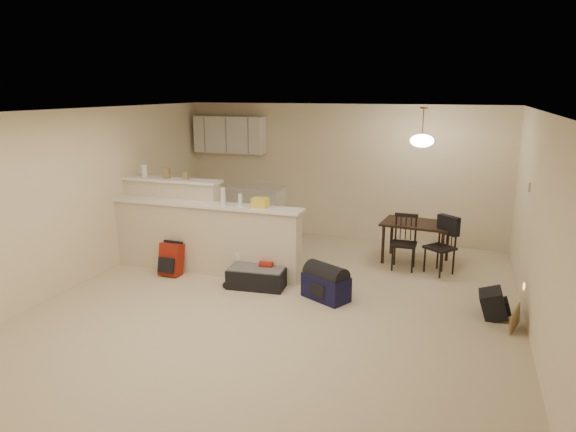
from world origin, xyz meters
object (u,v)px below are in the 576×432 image
at_px(dining_chair_near, 404,243).
at_px(black_daypack, 493,304).
at_px(pendant_lamp, 422,140).
at_px(red_backpack, 171,259).
at_px(navy_duffel, 326,287).
at_px(dining_table, 416,227).
at_px(dining_chair_far, 440,246).
at_px(suitcase, 258,277).

distance_m(dining_chair_near, black_daypack, 1.92).
relative_size(dining_chair_near, black_daypack, 2.29).
bearing_deg(black_daypack, pendant_lamp, 31.27).
relative_size(red_backpack, navy_duffel, 0.79).
relative_size(dining_table, black_daypack, 3.02).
bearing_deg(red_backpack, dining_chair_far, 21.60).
relative_size(dining_chair_far, black_daypack, 2.31).
xyz_separation_m(dining_chair_far, black_daypack, (0.72, -1.39, -0.27)).
bearing_deg(dining_chair_near, red_backpack, -157.49).
bearing_deg(pendant_lamp, red_backpack, -152.28).
bearing_deg(pendant_lamp, dining_chair_far, -46.87).
distance_m(dining_table, navy_duffel, 2.23).
relative_size(dining_chair_near, red_backpack, 1.76).
bearing_deg(dining_table, pendant_lamp, 5.87).
distance_m(red_backpack, black_daypack, 4.57).
relative_size(navy_duffel, black_daypack, 1.65).
relative_size(pendant_lamp, navy_duffel, 1.00).
height_order(dining_table, dining_chair_far, dining_chair_far).
distance_m(pendant_lamp, dining_chair_near, 1.62).
height_order(dining_chair_near, red_backpack, dining_chair_near).
xyz_separation_m(dining_chair_near, navy_duffel, (-0.84, -1.56, -0.26)).
xyz_separation_m(pendant_lamp, red_backpack, (-3.45, -1.81, -1.74)).
distance_m(pendant_lamp, black_daypack, 2.81).
relative_size(pendant_lamp, black_daypack, 1.64).
relative_size(dining_table, dining_chair_far, 1.30).
distance_m(suitcase, red_backpack, 1.42).
height_order(pendant_lamp, black_daypack, pendant_lamp).
distance_m(dining_chair_far, black_daypack, 1.59).
height_order(dining_chair_far, black_daypack, dining_chair_far).
bearing_deg(dining_table, suitcase, -132.36).
height_order(dining_chair_far, suitcase, dining_chair_far).
xyz_separation_m(dining_chair_far, suitcase, (-2.43, -1.39, -0.30)).
distance_m(dining_table, black_daypack, 2.17).
xyz_separation_m(pendant_lamp, navy_duffel, (-0.98, -1.96, -1.82)).
height_order(dining_chair_far, navy_duffel, dining_chair_far).
bearing_deg(dining_chair_far, suitcase, -112.15).
height_order(dining_table, dining_chair_near, dining_chair_near).
bearing_deg(black_daypack, dining_table, 31.27).
bearing_deg(suitcase, black_daypack, -5.30).
relative_size(pendant_lamp, suitcase, 0.77).
bearing_deg(red_backpack, pendant_lamp, 29.50).
relative_size(suitcase, navy_duffel, 1.30).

